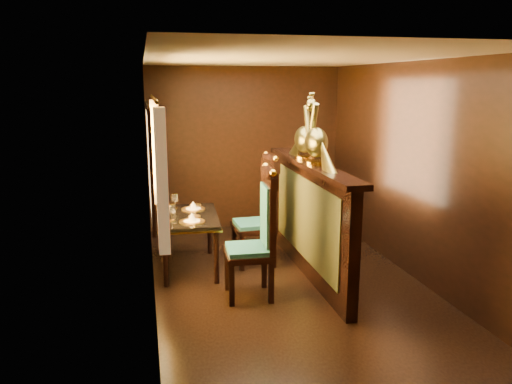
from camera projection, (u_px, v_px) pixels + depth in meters
ground at (290, 286)px, 5.66m from camera, size 5.00×5.00×0.00m
room_shell at (284, 147)px, 5.32m from camera, size 3.04×5.04×2.52m
partition at (309, 217)px, 5.86m from camera, size 0.26×2.70×1.36m
dining_table at (189, 220)px, 6.05m from camera, size 0.77×1.20×0.89m
chair_left at (261, 230)px, 5.25m from camera, size 0.54×0.57×1.42m
chair_right at (264, 207)px, 6.24m from camera, size 0.52×0.56×1.41m
peacock_left at (317, 129)px, 5.48m from camera, size 0.25×0.66×0.79m
peacock_right at (305, 128)px, 5.89m from camera, size 0.23×0.63×0.75m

